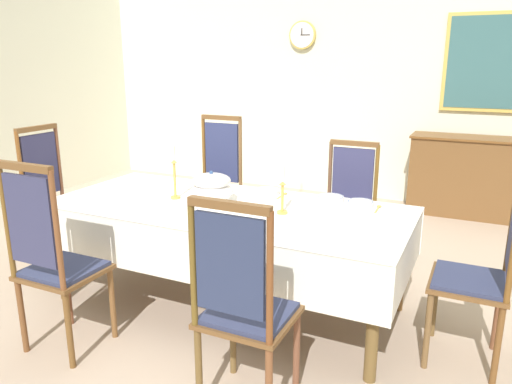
{
  "coord_description": "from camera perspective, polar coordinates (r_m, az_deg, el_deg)",
  "views": [
    {
      "loc": [
        1.58,
        -3.01,
        1.72
      ],
      "look_at": [
        0.19,
        -0.08,
        0.85
      ],
      "focal_mm": 34.27,
      "sensor_mm": 36.0,
      "label": 1
    }
  ],
  "objects": [
    {
      "name": "sideboard",
      "position": [
        6.03,
        24.23,
        1.6
      ],
      "size": [
        1.44,
        0.48,
        0.9
      ],
      "rotation": [
        0.0,
        0.0,
        3.14
      ],
      "color": "brown",
      "rests_on": "ground"
    },
    {
      "name": "dining_table",
      "position": [
        3.42,
        -3.49,
        -2.78
      ],
      "size": [
        2.48,
        1.09,
        0.75
      ],
      "color": "brown",
      "rests_on": "ground"
    },
    {
      "name": "bowl_near_left",
      "position": [
        3.68,
        1.37,
        0.11
      ],
      "size": [
        0.18,
        0.18,
        0.04
      ],
      "color": "white",
      "rests_on": "tablecloth"
    },
    {
      "name": "bowl_far_left",
      "position": [
        3.51,
        8.68,
        -0.75
      ],
      "size": [
        0.19,
        0.19,
        0.04
      ],
      "color": "white",
      "rests_on": "tablecloth"
    },
    {
      "name": "chair_north_b",
      "position": [
        4.08,
        10.61,
        -1.57
      ],
      "size": [
        0.44,
        0.42,
        1.09
      ],
      "rotation": [
        0.0,
        0.0,
        3.14
      ],
      "color": "brown",
      "rests_on": "ground"
    },
    {
      "name": "chair_south_a",
      "position": [
        3.12,
        -22.61,
        -7.13
      ],
      "size": [
        0.44,
        0.42,
        1.19
      ],
      "color": "brown",
      "rests_on": "ground"
    },
    {
      "name": "back_wall",
      "position": [
        6.41,
        11.5,
        14.84
      ],
      "size": [
        7.24,
        0.08,
        3.45
      ],
      "primitive_type": "cube",
      "color": "silver",
      "rests_on": "ground"
    },
    {
      "name": "spoon_primary",
      "position": [
        3.66,
        3.29,
        -0.26
      ],
      "size": [
        0.03,
        0.18,
        0.01
      ],
      "rotation": [
        0.0,
        0.0,
        -0.01
      ],
      "color": "gold",
      "rests_on": "tablecloth"
    },
    {
      "name": "mounted_clock",
      "position": [
        6.54,
        5.46,
        17.77
      ],
      "size": [
        0.35,
        0.06,
        0.35
      ],
      "color": "#D1B251"
    },
    {
      "name": "framed_painting",
      "position": [
        6.14,
        26.55,
        13.36
      ],
      "size": [
        1.15,
        0.05,
        1.08
      ],
      "color": "#D1B251"
    },
    {
      "name": "bowl_near_right",
      "position": [
        3.43,
        12.09,
        -1.31
      ],
      "size": [
        0.18,
        0.18,
        0.04
      ],
      "color": "white",
      "rests_on": "tablecloth"
    },
    {
      "name": "candlestick_west",
      "position": [
        3.57,
        -9.48,
        1.71
      ],
      "size": [
        0.07,
        0.07,
        0.39
      ],
      "color": "gold",
      "rests_on": "tablecloth"
    },
    {
      "name": "candlestick_east",
      "position": [
        3.19,
        3.1,
        -0.38
      ],
      "size": [
        0.07,
        0.07,
        0.32
      ],
      "color": "gold",
      "rests_on": "tablecloth"
    },
    {
      "name": "tablecloth",
      "position": [
        3.42,
        -3.49,
        -2.93
      ],
      "size": [
        2.5,
        1.11,
        0.35
      ],
      "color": "white",
      "rests_on": "dining_table"
    },
    {
      "name": "chair_head_east",
      "position": [
        3.06,
        24.98,
        -8.16
      ],
      "size": [
        0.42,
        0.44,
        1.14
      ],
      "rotation": [
        0.0,
        0.0,
        1.57
      ],
      "color": "brown",
      "rests_on": "ground"
    },
    {
      "name": "soup_tureen",
      "position": [
        3.42,
        -5.21,
        0.49
      ],
      "size": [
        0.3,
        0.3,
        0.24
      ],
      "color": "white",
      "rests_on": "tablecloth"
    },
    {
      "name": "ground",
      "position": [
        3.82,
        -2.1,
        -12.06
      ],
      "size": [
        7.24,
        6.32,
        0.04
      ],
      "primitive_type": "cube",
      "color": "tan"
    },
    {
      "name": "chair_head_west",
      "position": [
        4.45,
        -22.47,
        -0.58
      ],
      "size": [
        0.42,
        0.44,
        1.2
      ],
      "rotation": [
        0.0,
        0.0,
        -1.57
      ],
      "color": "brown",
      "rests_on": "ground"
    },
    {
      "name": "chair_south_b",
      "position": [
        2.41,
        -1.55,
        -13.02
      ],
      "size": [
        0.44,
        0.42,
        1.14
      ],
      "color": "brown",
      "rests_on": "ground"
    },
    {
      "name": "chair_north_a",
      "position": [
        4.53,
        -4.68,
        0.98
      ],
      "size": [
        0.44,
        0.42,
        1.24
      ],
      "rotation": [
        0.0,
        0.0,
        3.14
      ],
      "color": "brown",
      "rests_on": "ground"
    },
    {
      "name": "spoon_secondary",
      "position": [
        3.44,
        14.12,
        -1.72
      ],
      "size": [
        0.03,
        0.18,
        0.01
      ],
      "rotation": [
        0.0,
        0.0,
        0.03
      ],
      "color": "gold",
      "rests_on": "tablecloth"
    }
  ]
}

